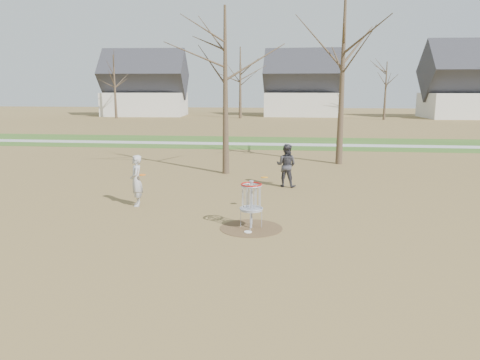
{
  "coord_description": "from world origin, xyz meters",
  "views": [
    {
      "loc": [
        1.2,
        -12.79,
        3.96
      ],
      "look_at": [
        -0.5,
        1.5,
        1.1
      ],
      "focal_mm": 35.0,
      "sensor_mm": 36.0,
      "label": 1
    }
  ],
  "objects_px": {
    "disc_golf_basket": "(251,197)",
    "player_standing": "(136,181)",
    "player_throwing": "(286,165)",
    "disc_grounded": "(248,232)"
  },
  "relations": [
    {
      "from": "disc_grounded",
      "to": "disc_golf_basket",
      "type": "distance_m",
      "value": 0.99
    },
    {
      "from": "player_standing",
      "to": "disc_golf_basket",
      "type": "distance_m",
      "value": 4.62
    },
    {
      "from": "player_standing",
      "to": "player_throwing",
      "type": "height_order",
      "value": "player_throwing"
    },
    {
      "from": "player_standing",
      "to": "disc_golf_basket",
      "type": "xyz_separation_m",
      "value": [
        4.1,
        -2.13,
        0.05
      ]
    },
    {
      "from": "player_throwing",
      "to": "disc_grounded",
      "type": "height_order",
      "value": "player_throwing"
    },
    {
      "from": "disc_grounded",
      "to": "player_standing",
      "type": "bearing_deg",
      "value": 147.84
    },
    {
      "from": "player_throwing",
      "to": "disc_golf_basket",
      "type": "distance_m",
      "value": 5.93
    },
    {
      "from": "player_standing",
      "to": "disc_grounded",
      "type": "distance_m",
      "value": 4.86
    },
    {
      "from": "disc_golf_basket",
      "to": "player_throwing",
      "type": "bearing_deg",
      "value": 81.69
    },
    {
      "from": "disc_golf_basket",
      "to": "player_standing",
      "type": "bearing_deg",
      "value": 152.56
    }
  ]
}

